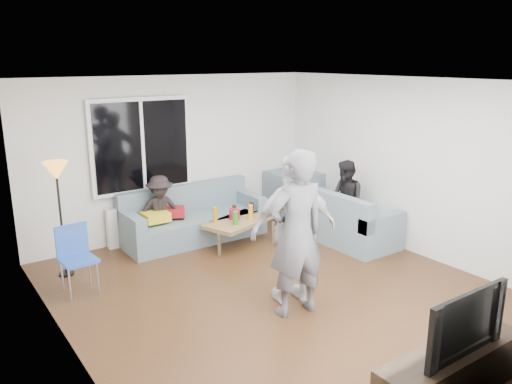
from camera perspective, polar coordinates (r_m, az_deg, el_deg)
floor at (r=6.56m, az=2.33°, el=-11.17°), size 5.00×5.50×0.04m
ceiling at (r=5.91m, az=2.61°, el=12.52°), size 5.00×5.50×0.04m
wall_back at (r=8.42m, az=-9.09°, el=3.99°), size 5.00×0.04×2.60m
wall_front at (r=4.36m, az=25.37°, el=-7.60°), size 5.00×0.04×2.60m
wall_left at (r=5.05m, az=-20.98°, el=-4.15°), size 0.04×5.50×2.60m
wall_right at (r=7.86m, az=17.25°, el=2.73°), size 0.04×5.50×2.60m
window_frame at (r=8.06m, az=-12.75°, el=5.14°), size 1.62×0.06×1.47m
window_glass at (r=8.02m, az=-12.64°, el=5.10°), size 1.50×0.02×1.35m
window_mullion at (r=8.02m, az=-12.61°, el=5.10°), size 0.05×0.03×1.35m
radiator at (r=8.32m, az=-12.16°, el=-3.34°), size 1.30×0.12×0.62m
potted_plant at (r=8.25m, az=-10.64°, el=0.19°), size 0.23×0.19×0.37m
vase at (r=8.12m, az=-13.27°, el=-0.98°), size 0.17×0.17×0.16m
sofa_back_section at (r=8.22m, az=-6.98°, el=-2.50°), size 2.30×0.85×0.85m
sofa_right_section at (r=8.34m, az=9.32°, el=-2.32°), size 2.00×0.85×0.85m
sofa_corner at (r=9.34m, az=4.41°, el=-0.31°), size 0.85×0.85×0.85m
cushion_yellow at (r=7.90m, az=-11.22°, el=-2.74°), size 0.38×0.33×0.14m
cushion_red at (r=8.10m, az=-9.30°, el=-2.21°), size 0.45×0.42×0.13m
coffee_table at (r=8.02m, az=-2.01°, el=-4.51°), size 1.23×0.92×0.40m
pitcher at (r=7.97m, az=-2.43°, el=-2.48°), size 0.17×0.17×0.17m
side_chair at (r=6.68m, az=-19.32°, el=-7.34°), size 0.43×0.43×0.86m
floor_lamp at (r=7.19m, az=-21.07°, el=-2.98°), size 0.32×0.32×1.56m
player_left at (r=5.68m, az=4.59°, el=-4.70°), size 0.76×0.55×1.92m
player_right at (r=5.99m, az=4.27°, el=-4.26°), size 1.14×0.72×1.80m
spectator_right at (r=8.19m, az=10.01°, el=-1.01°), size 0.67×0.76×1.31m
spectator_back at (r=7.97m, az=-10.69°, el=-2.15°), size 0.82×0.61×1.13m
tv_console at (r=4.96m, az=21.05°, el=-18.41°), size 1.60×0.40×0.44m
television at (r=4.71m, az=21.63°, el=-13.19°), size 1.00×0.13×0.58m
bottle_d at (r=7.95m, az=-0.62°, el=-2.27°), size 0.07×0.07×0.23m
bottle_b at (r=7.72m, az=-2.32°, el=-2.94°), size 0.08×0.08×0.21m
bottle_a at (r=7.85m, az=-4.62°, el=-2.54°), size 0.07×0.07×0.24m
bottle_c at (r=8.04m, az=-2.48°, el=-2.19°), size 0.07×0.07×0.21m
bottle_e at (r=8.25m, az=-0.44°, el=-1.78°), size 0.07×0.07×0.20m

